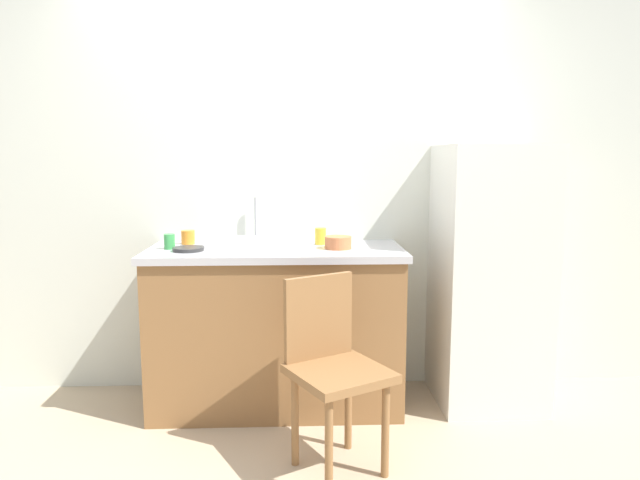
# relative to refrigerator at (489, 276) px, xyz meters

# --- Properties ---
(ground_plane) EXTENTS (8.00, 8.00, 0.00)m
(ground_plane) POSITION_rel_refrigerator_xyz_m (-1.16, -0.66, -0.76)
(ground_plane) COLOR tan
(back_wall) EXTENTS (4.80, 0.10, 2.69)m
(back_wall) POSITION_rel_refrigerator_xyz_m (-1.16, 0.34, 0.59)
(back_wall) COLOR silver
(back_wall) RESTS_ON ground_plane
(cabinet_base) EXTENTS (1.40, 0.60, 0.89)m
(cabinet_base) POSITION_rel_refrigerator_xyz_m (-1.23, -0.01, -0.31)
(cabinet_base) COLOR olive
(cabinet_base) RESTS_ON ground_plane
(countertop) EXTENTS (1.44, 0.64, 0.04)m
(countertop) POSITION_rel_refrigerator_xyz_m (-1.23, -0.01, 0.16)
(countertop) COLOR #B7B7BC
(countertop) RESTS_ON cabinet_base
(faucet) EXTENTS (0.02, 0.02, 0.27)m
(faucet) POSITION_rel_refrigerator_xyz_m (-1.36, 0.24, 0.31)
(faucet) COLOR #B7B7BC
(faucet) RESTS_ON countertop
(refrigerator) EXTENTS (0.58, 0.59, 1.51)m
(refrigerator) POSITION_rel_refrigerator_xyz_m (0.00, 0.00, 0.00)
(refrigerator) COLOR silver
(refrigerator) RESTS_ON ground_plane
(chair) EXTENTS (0.54, 0.54, 0.89)m
(chair) POSITION_rel_refrigerator_xyz_m (-0.95, -0.69, -0.26)
(chair) COLOR olive
(chair) RESTS_ON ground_plane
(dish_tray) EXTENTS (0.28, 0.20, 0.05)m
(dish_tray) POSITION_rel_refrigerator_xyz_m (-1.50, 0.04, 0.20)
(dish_tray) COLOR white
(dish_tray) RESTS_ON countertop
(terracotta_bowl) EXTENTS (0.15, 0.15, 0.07)m
(terracotta_bowl) POSITION_rel_refrigerator_xyz_m (-0.88, -0.05, 0.21)
(terracotta_bowl) COLOR #C67042
(terracotta_bowl) RESTS_ON countertop
(hotplate) EXTENTS (0.17, 0.17, 0.02)m
(hotplate) POSITION_rel_refrigerator_xyz_m (-1.71, -0.10, 0.19)
(hotplate) COLOR #2D2D2D
(hotplate) RESTS_ON countertop
(cup_orange) EXTENTS (0.08, 0.08, 0.08)m
(cup_orange) POSITION_rel_refrigerator_xyz_m (-1.76, 0.15, 0.22)
(cup_orange) COLOR orange
(cup_orange) RESTS_ON countertop
(cup_green) EXTENTS (0.06, 0.06, 0.08)m
(cup_green) POSITION_rel_refrigerator_xyz_m (-1.83, -0.03, 0.22)
(cup_green) COLOR green
(cup_green) RESTS_ON countertop
(cup_yellow) EXTENTS (0.07, 0.07, 0.10)m
(cup_yellow) POSITION_rel_refrigerator_xyz_m (-0.98, 0.11, 0.22)
(cup_yellow) COLOR yellow
(cup_yellow) RESTS_ON countertop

